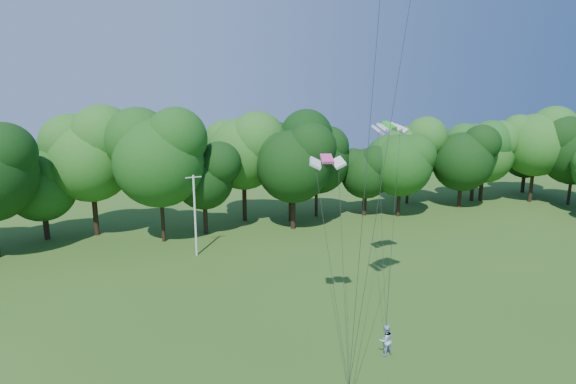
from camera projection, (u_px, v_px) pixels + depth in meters
name	position (u px, v px, depth m)	size (l,w,h in m)	color
utility_pole	(195.00, 215.00, 40.37)	(1.49, 0.31, 7.46)	silver
kite_flyer_right	(385.00, 340.00, 25.14)	(0.87, 0.68, 1.79)	#A8C2E9
kite_green	(389.00, 125.00, 32.97)	(2.77, 1.54, 0.58)	green
kite_pink	(327.00, 159.00, 25.42)	(2.17, 1.39, 0.48)	#E74091
tree_back_center	(290.00, 154.00, 50.90)	(8.66, 8.66, 12.60)	black
tree_back_east	(476.00, 148.00, 61.08)	(8.15, 8.15, 11.85)	black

